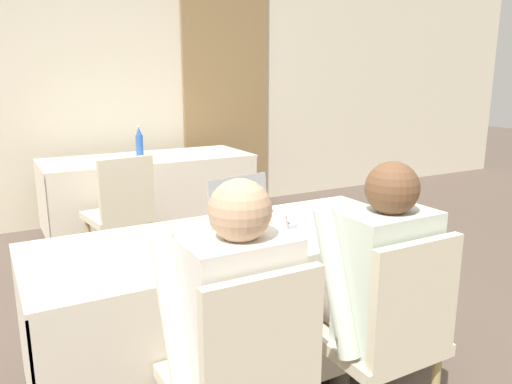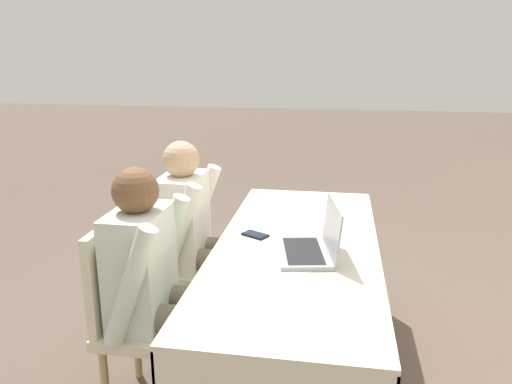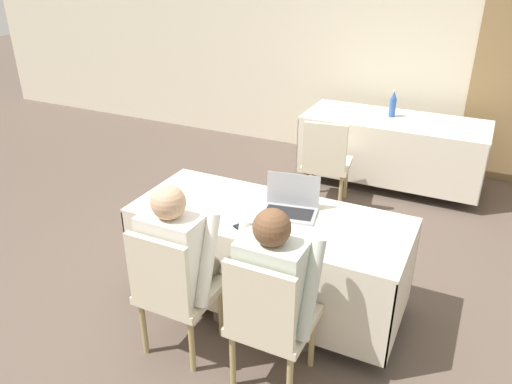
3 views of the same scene
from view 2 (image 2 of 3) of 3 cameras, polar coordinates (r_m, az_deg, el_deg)
ground_plane at (r=2.76m, az=4.34°, el=-20.16°), size 24.00×24.00×0.00m
conference_table_near at (r=2.48m, az=4.61°, el=-9.73°), size 1.86×0.77×0.73m
laptop at (r=2.28m, az=6.39°, el=-6.06°), size 0.40×0.32×0.24m
cell_phone at (r=2.50m, az=-0.09°, el=-4.92°), size 0.12×0.15×0.01m
paper_beside_laptop at (r=2.83m, az=8.59°, el=-2.66°), size 0.24×0.32×0.00m
paper_centre_table at (r=2.79m, az=1.87°, el=-2.76°), size 0.27×0.34×0.00m
paper_left_edge at (r=2.17m, az=1.68°, el=-8.41°), size 0.31×0.35×0.00m
chair_near_left at (r=2.91m, az=-8.61°, el=-7.16°), size 0.44×0.44×0.90m
chair_near_right at (r=2.39m, az=-13.32°, el=-12.93°), size 0.44×0.44×0.90m
person_checkered_shirt at (r=2.83m, az=-6.75°, el=-4.34°), size 0.50×0.52×1.16m
person_white_shirt at (r=2.28m, az=-11.16°, el=-9.73°), size 0.50×0.52×1.16m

